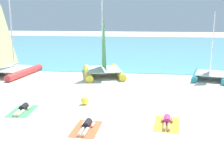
{
  "coord_description": "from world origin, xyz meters",
  "views": [
    {
      "loc": [
        2.05,
        -11.46,
        4.78
      ],
      "look_at": [
        0.0,
        4.95,
        1.2
      ],
      "focal_mm": 44.14,
      "sensor_mm": 36.0,
      "label": 1
    }
  ],
  "objects_px": {
    "towel_middle": "(86,129)",
    "towel_left": "(22,111)",
    "sunbather_left": "(23,108)",
    "sailboat_yellow": "(103,65)",
    "towel_right": "(167,124)",
    "sunbather_right": "(167,121)",
    "sailboat_red": "(10,64)",
    "beach_ball": "(85,101)",
    "sailboat_teal": "(210,69)",
    "sunbather_middle": "(87,125)"
  },
  "relations": [
    {
      "from": "sailboat_teal",
      "to": "towel_left",
      "type": "xyz_separation_m",
      "value": [
        -11.04,
        -8.6,
        -0.74
      ]
    },
    {
      "from": "sailboat_yellow",
      "to": "sailboat_red",
      "type": "xyz_separation_m",
      "value": [
        -7.52,
        -0.69,
        0.02
      ]
    },
    {
      "from": "sailboat_yellow",
      "to": "towel_left",
      "type": "distance_m",
      "value": 9.17
    },
    {
      "from": "towel_left",
      "to": "sunbather_left",
      "type": "relative_size",
      "value": 1.21
    },
    {
      "from": "sailboat_teal",
      "to": "sunbather_middle",
      "type": "xyz_separation_m",
      "value": [
        -7.34,
        -10.32,
        -0.62
      ]
    },
    {
      "from": "sailboat_red",
      "to": "sunbather_middle",
      "type": "distance_m",
      "value": 12.88
    },
    {
      "from": "sunbather_left",
      "to": "beach_ball",
      "type": "relative_size",
      "value": 3.62
    },
    {
      "from": "towel_middle",
      "to": "sunbather_right",
      "type": "distance_m",
      "value": 3.63
    },
    {
      "from": "towel_right",
      "to": "sailboat_red",
      "type": "bearing_deg",
      "value": 143.4
    },
    {
      "from": "towel_right",
      "to": "beach_ball",
      "type": "xyz_separation_m",
      "value": [
        -4.26,
        2.26,
        0.21
      ]
    },
    {
      "from": "towel_right",
      "to": "sailboat_teal",
      "type": "bearing_deg",
      "value": 67.65
    },
    {
      "from": "sunbather_middle",
      "to": "beach_ball",
      "type": "height_order",
      "value": "beach_ball"
    },
    {
      "from": "towel_middle",
      "to": "sailboat_red",
      "type": "bearing_deg",
      "value": 130.69
    },
    {
      "from": "sailboat_yellow",
      "to": "sunbather_middle",
      "type": "bearing_deg",
      "value": -100.32
    },
    {
      "from": "towel_right",
      "to": "sunbather_right",
      "type": "distance_m",
      "value": 0.14
    },
    {
      "from": "sunbather_middle",
      "to": "sunbather_right",
      "type": "distance_m",
      "value": 3.6
    },
    {
      "from": "sailboat_yellow",
      "to": "sailboat_teal",
      "type": "xyz_separation_m",
      "value": [
        8.23,
        -0.08,
        -0.16
      ]
    },
    {
      "from": "sailboat_teal",
      "to": "sunbather_right",
      "type": "distance_m",
      "value": 10.14
    },
    {
      "from": "towel_left",
      "to": "towel_right",
      "type": "xyz_separation_m",
      "value": [
        7.17,
        -0.83,
        0.0
      ]
    },
    {
      "from": "sunbather_middle",
      "to": "sailboat_red",
      "type": "bearing_deg",
      "value": 133.08
    },
    {
      "from": "sunbather_right",
      "to": "towel_left",
      "type": "bearing_deg",
      "value": 179.47
    },
    {
      "from": "sunbather_right",
      "to": "beach_ball",
      "type": "relative_size",
      "value": 3.63
    },
    {
      "from": "sailboat_teal",
      "to": "towel_left",
      "type": "relative_size",
      "value": 2.64
    },
    {
      "from": "sunbather_right",
      "to": "sailboat_teal",
      "type": "bearing_deg",
      "value": 73.06
    },
    {
      "from": "sunbather_middle",
      "to": "towel_right",
      "type": "xyz_separation_m",
      "value": [
        3.47,
        0.89,
        -0.13
      ]
    },
    {
      "from": "sailboat_red",
      "to": "sunbather_right",
      "type": "bearing_deg",
      "value": -29.56
    },
    {
      "from": "sailboat_red",
      "to": "sunbather_middle",
      "type": "xyz_separation_m",
      "value": [
        8.41,
        -9.71,
        -0.8
      ]
    },
    {
      "from": "sailboat_red",
      "to": "towel_middle",
      "type": "distance_m",
      "value": 12.93
    },
    {
      "from": "sailboat_teal",
      "to": "sunbather_left",
      "type": "bearing_deg",
      "value": -127.92
    },
    {
      "from": "sailboat_teal",
      "to": "towel_middle",
      "type": "height_order",
      "value": "sailboat_teal"
    },
    {
      "from": "beach_ball",
      "to": "sunbather_right",
      "type": "bearing_deg",
      "value": -27.2
    },
    {
      "from": "sailboat_teal",
      "to": "sunbather_middle",
      "type": "relative_size",
      "value": 3.21
    },
    {
      "from": "towel_left",
      "to": "sunbather_left",
      "type": "distance_m",
      "value": 0.14
    },
    {
      "from": "sailboat_red",
      "to": "towel_right",
      "type": "relative_size",
      "value": 3.28
    },
    {
      "from": "sunbather_left",
      "to": "sailboat_yellow",
      "type": "bearing_deg",
      "value": 69.15
    },
    {
      "from": "towel_middle",
      "to": "towel_right",
      "type": "relative_size",
      "value": 1.0
    },
    {
      "from": "towel_middle",
      "to": "beach_ball",
      "type": "bearing_deg",
      "value": 103.86
    },
    {
      "from": "sailboat_yellow",
      "to": "sunbather_right",
      "type": "relative_size",
      "value": 3.89
    },
    {
      "from": "sailboat_red",
      "to": "towel_left",
      "type": "bearing_deg",
      "value": -52.68
    },
    {
      "from": "towel_middle",
      "to": "towel_left",
      "type": "bearing_deg",
      "value": 154.22
    },
    {
      "from": "sunbather_left",
      "to": "sunbather_right",
      "type": "bearing_deg",
      "value": -9.35
    },
    {
      "from": "sailboat_yellow",
      "to": "sailboat_teal",
      "type": "relative_size",
      "value": 1.21
    },
    {
      "from": "sailboat_yellow",
      "to": "beach_ball",
      "type": "bearing_deg",
      "value": -104.47
    },
    {
      "from": "towel_left",
      "to": "sailboat_teal",
      "type": "bearing_deg",
      "value": 37.91
    },
    {
      "from": "sailboat_yellow",
      "to": "sunbather_middle",
      "type": "height_order",
      "value": "sailboat_yellow"
    },
    {
      "from": "sunbather_middle",
      "to": "sunbather_right",
      "type": "bearing_deg",
      "value": 17.64
    },
    {
      "from": "sailboat_yellow",
      "to": "sunbather_left",
      "type": "distance_m",
      "value": 9.09
    },
    {
      "from": "sailboat_red",
      "to": "sunbather_right",
      "type": "relative_size",
      "value": 3.98
    },
    {
      "from": "sailboat_red",
      "to": "towel_middle",
      "type": "relative_size",
      "value": 3.28
    },
    {
      "from": "sunbather_right",
      "to": "sailboat_red",
      "type": "bearing_deg",
      "value": 149.14
    }
  ]
}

